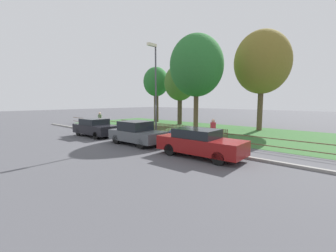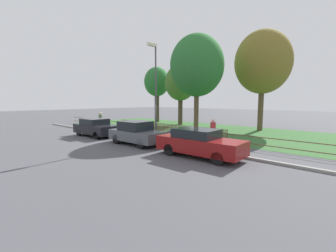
% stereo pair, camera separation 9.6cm
% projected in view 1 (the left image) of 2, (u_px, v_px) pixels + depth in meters
% --- Properties ---
extents(ground_plane, '(120.00, 120.00, 0.00)m').
position_uv_depth(ground_plane, '(139.00, 140.00, 16.21)').
color(ground_plane, '#4C4C51').
extents(kerb_stone, '(31.56, 0.20, 0.12)m').
position_uv_depth(kerb_stone, '(140.00, 139.00, 16.27)').
color(kerb_stone, gray).
rests_on(kerb_stone, ground).
extents(grass_strip, '(31.56, 10.86, 0.01)m').
position_uv_depth(grass_strip, '(201.00, 129.00, 22.18)').
color(grass_strip, '#33602D').
rests_on(grass_strip, ground).
extents(park_fence, '(31.56, 0.05, 1.01)m').
position_uv_depth(park_fence, '(164.00, 130.00, 18.11)').
color(park_fence, brown).
rests_on(park_fence, ground).
extents(parked_car_silver_hatchback, '(4.11, 1.92, 1.41)m').
position_uv_depth(parked_car_silver_hatchback, '(96.00, 127.00, 17.89)').
color(parked_car_silver_hatchback, black).
rests_on(parked_car_silver_hatchback, ground).
extents(parked_car_black_saloon, '(3.87, 1.84, 1.51)m').
position_uv_depth(parked_car_black_saloon, '(137.00, 133.00, 14.63)').
color(parked_car_black_saloon, '#51565B').
rests_on(parked_car_black_saloon, ground).
extents(parked_car_navy_estate, '(4.54, 1.82, 1.42)m').
position_uv_depth(parked_car_navy_estate, '(200.00, 143.00, 11.32)').
color(parked_car_navy_estate, maroon).
rests_on(parked_car_navy_estate, ground).
extents(covered_motorcycle, '(1.87, 0.72, 0.98)m').
position_uv_depth(covered_motorcycle, '(178.00, 135.00, 14.84)').
color(covered_motorcycle, black).
rests_on(covered_motorcycle, ground).
extents(tree_nearest_kerb, '(3.33, 3.33, 7.23)m').
position_uv_depth(tree_nearest_kerb, '(156.00, 83.00, 29.59)').
color(tree_nearest_kerb, '#473828').
rests_on(tree_nearest_kerb, ground).
extents(tree_behind_motorcycle, '(3.65, 3.65, 7.03)m').
position_uv_depth(tree_behind_motorcycle, '(180.00, 83.00, 26.23)').
color(tree_behind_motorcycle, '#473828').
rests_on(tree_behind_motorcycle, ground).
extents(tree_mid_park, '(4.75, 4.75, 8.65)m').
position_uv_depth(tree_mid_park, '(197.00, 66.00, 19.81)').
color(tree_mid_park, brown).
rests_on(tree_mid_park, ground).
extents(tree_far_left, '(5.08, 5.08, 9.32)m').
position_uv_depth(tree_far_left, '(262.00, 62.00, 20.84)').
color(tree_far_left, brown).
rests_on(tree_far_left, ground).
extents(pedestrian_near_fence, '(0.41, 0.41, 1.73)m').
position_uv_depth(pedestrian_near_fence, '(100.00, 120.00, 21.68)').
color(pedestrian_near_fence, slate).
rests_on(pedestrian_near_fence, ground).
extents(pedestrian_by_lamp, '(0.45, 0.45, 1.71)m').
position_uv_depth(pedestrian_by_lamp, '(213.00, 131.00, 14.10)').
color(pedestrian_by_lamp, slate).
rests_on(pedestrian_by_lamp, ground).
extents(street_lamp, '(0.20, 0.79, 6.68)m').
position_uv_depth(street_lamp, '(155.00, 82.00, 15.58)').
color(street_lamp, '#47474C').
rests_on(street_lamp, ground).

